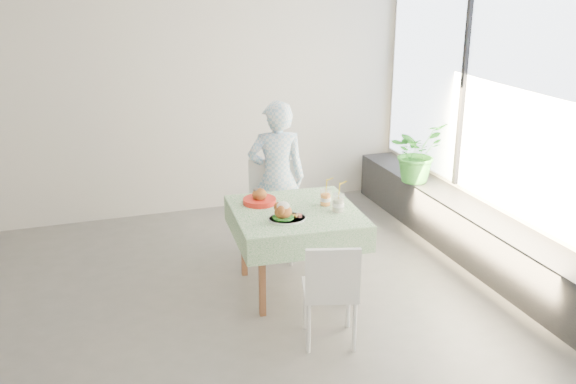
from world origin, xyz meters
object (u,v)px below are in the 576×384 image
object	(u,v)px
diner	(277,179)
main_dish	(285,214)
chair_far	(271,229)
cafe_table	(295,240)
potted_plant	(416,152)
chair_near	(329,310)
juice_cup_orange	(325,198)

from	to	relation	value
diner	main_dish	world-z (taller)	diner
chair_far	main_dish	size ratio (longest dim) A/B	3.00
cafe_table	diner	xyz separation A→B (m)	(0.09, 0.81, 0.30)
potted_plant	cafe_table	bearing A→B (deg)	-149.25
diner	chair_far	bearing A→B (deg)	57.43
cafe_table	chair_near	world-z (taller)	chair_near
diner	potted_plant	distance (m)	1.66
main_dish	juice_cup_orange	distance (m)	0.49
cafe_table	potted_plant	size ratio (longest dim) A/B	1.72
chair_far	main_dish	bearing A→B (deg)	-100.11
main_dish	juice_cup_orange	size ratio (longest dim) A/B	1.12
chair_near	potted_plant	xyz separation A→B (m)	(1.77, 1.91, 0.57)
chair_near	main_dish	world-z (taller)	main_dish
diner	potted_plant	world-z (taller)	diner
main_dish	potted_plant	bearing A→B (deg)	32.99
diner	juice_cup_orange	xyz separation A→B (m)	(0.19, -0.79, 0.04)
chair_far	chair_near	distance (m)	1.59
diner	juice_cup_orange	world-z (taller)	diner
potted_plant	chair_far	bearing A→B (deg)	-169.65
juice_cup_orange	chair_far	bearing A→B (deg)	111.69
juice_cup_orange	chair_near	bearing A→B (deg)	-109.49
cafe_table	juice_cup_orange	bearing A→B (deg)	4.58
chair_near	diner	world-z (taller)	diner
potted_plant	main_dish	bearing A→B (deg)	-147.01
diner	juice_cup_orange	distance (m)	0.81
chair_far	potted_plant	xyz separation A→B (m)	(1.73, 0.32, 0.53)
chair_far	diner	xyz separation A→B (m)	(0.09, 0.09, 0.47)
juice_cup_orange	diner	bearing A→B (deg)	103.34
chair_near	potted_plant	bearing A→B (deg)	47.12
diner	main_dish	distance (m)	1.04
diner	potted_plant	bearing A→B (deg)	-161.11
cafe_table	chair_near	bearing A→B (deg)	-92.41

